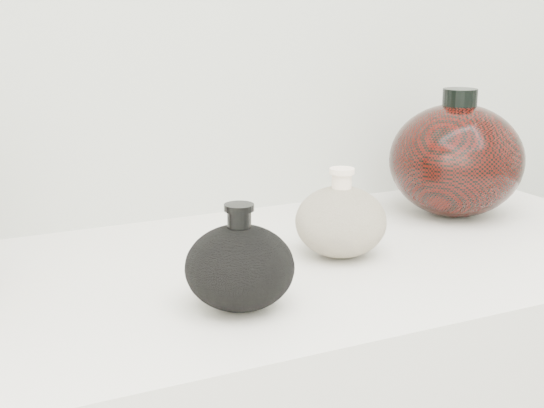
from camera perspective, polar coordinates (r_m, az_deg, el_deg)
name	(u,v)px	position (r m, az deg, el deg)	size (l,w,h in m)	color
black_gourd_vase	(240,267)	(0.80, -2.45, -4.73)	(0.14, 0.14, 0.11)	black
cream_gourd_vase	(341,221)	(0.97, 5.20, -1.27)	(0.13, 0.13, 0.12)	beige
right_round_pot	(456,160)	(1.18, 13.69, 3.27)	(0.23, 0.23, 0.19)	black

